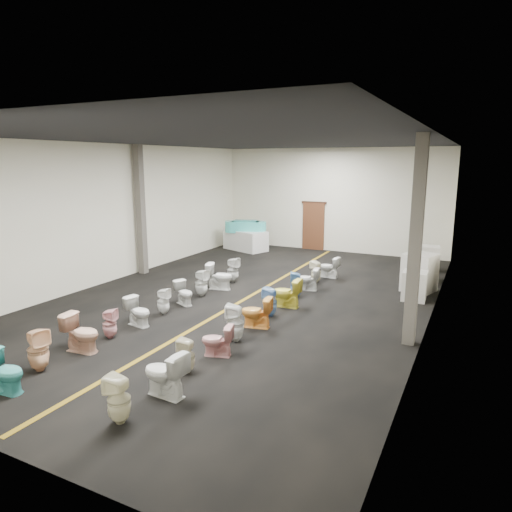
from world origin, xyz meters
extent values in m
plane|color=black|center=(0.00, 0.00, 0.00)|extent=(16.00, 16.00, 0.00)
plane|color=black|center=(0.00, 0.00, 4.50)|extent=(16.00, 16.00, 0.00)
plane|color=silver|center=(0.00, 8.00, 2.25)|extent=(10.00, 0.00, 10.00)
plane|color=silver|center=(-5.00, 0.00, 2.25)|extent=(0.00, 16.00, 16.00)
plane|color=silver|center=(5.00, 0.00, 2.25)|extent=(0.00, 16.00, 16.00)
cube|color=#836213|center=(0.00, 0.00, 0.00)|extent=(0.12, 15.60, 0.01)
cube|color=#562D19|center=(-0.80, 7.94, 1.05)|extent=(1.00, 0.10, 2.10)
cube|color=#331C11|center=(-0.80, 7.95, 2.12)|extent=(1.15, 0.08, 0.10)
cube|color=#59544C|center=(-4.75, 1.00, 2.25)|extent=(0.25, 0.25, 4.50)
cube|color=#59544C|center=(4.75, -1.50, 2.25)|extent=(0.25, 0.25, 4.50)
cube|color=white|center=(-3.47, 6.45, 0.44)|extent=(2.20, 1.61, 0.88)
cube|color=#46C9C3|center=(-3.47, 6.45, 1.05)|extent=(1.34, 0.99, 0.50)
cylinder|color=#46C9C3|center=(-4.05, 6.27, 1.05)|extent=(0.66, 0.66, 0.50)
cylinder|color=#46C9C3|center=(-2.90, 6.63, 1.05)|extent=(0.66, 0.66, 0.50)
cube|color=teal|center=(-3.47, 6.45, 1.25)|extent=(1.09, 0.74, 0.20)
cube|color=silver|center=(4.40, 1.90, 0.42)|extent=(0.68, 0.68, 0.84)
cube|color=silver|center=(4.40, 2.93, 0.59)|extent=(1.07, 1.07, 1.18)
cube|color=silver|center=(4.40, 4.42, 0.41)|extent=(0.73, 0.73, 0.83)
cube|color=silver|center=(4.40, 5.93, 0.46)|extent=(0.71, 0.71, 0.91)
imported|color=teal|center=(-1.19, -6.86, 0.38)|extent=(0.77, 0.48, 0.76)
imported|color=#FDC698|center=(-1.37, -6.04, 0.43)|extent=(0.48, 0.47, 0.86)
imported|color=#DDA78B|center=(-1.34, -5.01, 0.41)|extent=(0.84, 0.53, 0.81)
imported|color=#E4A3A7|center=(-1.35, -4.20, 0.35)|extent=(0.40, 0.39, 0.69)
imported|color=white|center=(-1.32, -3.27, 0.35)|extent=(0.75, 0.50, 0.71)
imported|color=white|center=(-1.30, -2.33, 0.35)|extent=(0.36, 0.35, 0.70)
imported|color=silver|center=(-1.29, -1.40, 0.33)|extent=(0.75, 0.61, 0.67)
imported|color=white|center=(-1.30, -0.51, 0.40)|extent=(0.39, 0.38, 0.81)
imported|color=white|center=(-1.21, 0.39, 0.41)|extent=(0.89, 0.65, 0.82)
imported|color=silver|center=(-1.23, 1.28, 0.42)|extent=(0.40, 0.39, 0.83)
imported|color=beige|center=(1.26, -6.72, 0.39)|extent=(0.39, 0.39, 0.78)
imported|color=white|center=(1.37, -5.74, 0.41)|extent=(0.84, 0.52, 0.82)
imported|color=beige|center=(1.20, -4.85, 0.34)|extent=(0.36, 0.36, 0.68)
imported|color=pink|center=(1.32, -3.94, 0.33)|extent=(0.73, 0.54, 0.66)
imported|color=white|center=(1.27, -3.09, 0.43)|extent=(0.48, 0.48, 0.85)
imported|color=#F4A241|center=(1.31, -2.11, 0.38)|extent=(0.81, 0.56, 0.76)
imported|color=#6D99CB|center=(1.27, -1.22, 0.38)|extent=(0.39, 0.38, 0.76)
imported|color=yellow|center=(1.36, -0.34, 0.40)|extent=(0.82, 0.50, 0.81)
imported|color=#6194CB|center=(1.24, 0.68, 0.37)|extent=(0.44, 0.44, 0.75)
imported|color=white|center=(1.29, 1.50, 0.36)|extent=(0.75, 0.50, 0.71)
imported|color=#F4EECB|center=(1.22, 2.50, 0.36)|extent=(0.44, 0.43, 0.72)
imported|color=white|center=(1.40, 3.33, 0.36)|extent=(0.75, 0.47, 0.73)
camera|label=1|loc=(5.94, -11.45, 3.94)|focal=32.00mm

